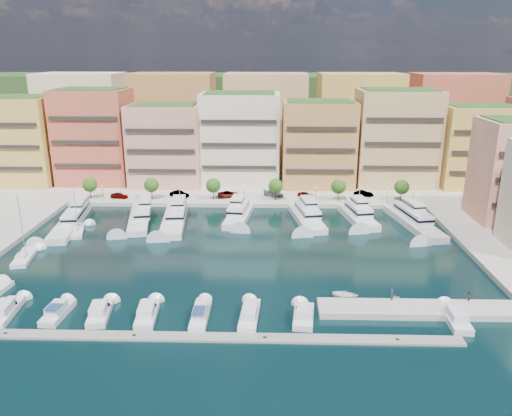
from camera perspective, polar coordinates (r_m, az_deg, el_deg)
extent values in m
plane|color=black|center=(97.49, -2.31, -5.25)|extent=(400.00, 400.00, 0.00)
cube|color=#9E998E|center=(156.43, -0.79, 3.56)|extent=(220.00, 64.00, 2.00)
cube|color=#263E19|center=(203.31, -0.22, 6.82)|extent=(240.00, 40.00, 58.00)
cube|color=gray|center=(71.22, -6.48, -14.57)|extent=(72.00, 2.20, 0.35)
cube|color=#9E998E|center=(80.96, 18.69, -11.25)|extent=(32.00, 5.00, 2.00)
cube|color=gold|center=(159.29, -25.65, 6.88)|extent=(22.00, 16.00, 24.00)
cube|color=black|center=(152.11, -27.03, 6.26)|extent=(20.24, 0.50, 0.90)
cube|color=#20491D|center=(157.85, -26.25, 11.29)|extent=(19.36, 14.08, 0.80)
cube|color=#CB5143|center=(152.26, -17.92, 7.72)|extent=(20.00, 16.00, 26.00)
cube|color=black|center=(144.61, -18.97, 7.13)|extent=(18.40, 0.50, 0.90)
cube|color=#20491D|center=(150.76, -18.40, 12.73)|extent=(17.60, 14.08, 0.80)
cube|color=#E9A082|center=(145.05, -10.20, 7.03)|extent=(20.00, 15.00, 22.00)
cube|color=black|center=(137.60, -10.84, 6.44)|extent=(18.40, 0.50, 0.90)
cube|color=#20491D|center=(143.47, -10.44, 11.51)|extent=(17.60, 13.20, 0.80)
cube|color=#F5E0BD|center=(143.98, -1.78, 7.83)|extent=(22.00, 16.00, 25.00)
cube|color=black|center=(135.87, -1.99, 7.24)|extent=(20.24, 0.50, 0.90)
cube|color=#20491D|center=(142.39, -1.83, 12.95)|extent=(19.36, 14.08, 0.80)
cube|color=#B58144|center=(142.58, 7.11, 7.20)|extent=(20.00, 15.00, 23.00)
cube|color=black|center=(134.99, 7.40, 6.61)|extent=(18.40, 0.50, 0.90)
cube|color=#20491D|center=(140.96, 7.29, 11.96)|extent=(17.60, 13.20, 0.80)
cube|color=tan|center=(147.98, 15.64, 7.65)|extent=(22.00, 16.00, 26.00)
cube|color=black|center=(140.10, 16.42, 7.06)|extent=(20.24, 0.50, 0.90)
cube|color=#20491D|center=(146.43, 16.08, 12.82)|extent=(19.36, 14.08, 0.80)
cube|color=gold|center=(153.23, 23.81, 6.37)|extent=(20.00, 15.00, 22.00)
cube|color=black|center=(146.20, 24.91, 5.76)|extent=(18.40, 0.50, 0.90)
cube|color=#20491D|center=(151.74, 24.34, 10.59)|extent=(17.60, 13.20, 0.80)
cube|color=#F5E0BD|center=(176.19, -19.07, 9.49)|extent=(26.00, 18.00, 30.00)
cube|color=#B58144|center=(168.09, -9.31, 9.87)|extent=(26.00, 18.00, 30.00)
cube|color=tan|center=(165.12, 1.12, 9.95)|extent=(26.00, 18.00, 30.00)
cube|color=gold|center=(167.56, 11.59, 9.72)|extent=(26.00, 18.00, 30.00)
cube|color=#CB5143|center=(175.18, 21.42, 9.21)|extent=(26.00, 18.00, 30.00)
cylinder|color=#473323|center=(136.28, -18.38, 1.63)|extent=(0.24, 0.24, 3.00)
sphere|color=#254D16|center=(135.72, -18.47, 2.54)|extent=(3.80, 3.80, 3.80)
cylinder|color=#473323|center=(131.68, -11.82, 1.63)|extent=(0.24, 0.24, 3.00)
sphere|color=#254D16|center=(131.10, -11.88, 2.57)|extent=(3.80, 3.80, 3.80)
cylinder|color=#473323|center=(128.92, -4.88, 1.60)|extent=(0.24, 0.24, 3.00)
sphere|color=#254D16|center=(128.33, -4.91, 2.57)|extent=(3.80, 3.80, 3.80)
cylinder|color=#473323|center=(128.12, 2.25, 1.55)|extent=(0.24, 0.24, 3.00)
sphere|color=#254D16|center=(127.52, 2.26, 2.52)|extent=(3.80, 3.80, 3.80)
cylinder|color=#473323|center=(129.30, 9.36, 1.48)|extent=(0.24, 0.24, 3.00)
sphere|color=#254D16|center=(128.71, 9.41, 2.44)|extent=(3.80, 3.80, 3.80)
cylinder|color=#473323|center=(132.42, 16.24, 1.38)|extent=(0.24, 0.24, 3.00)
sphere|color=#254D16|center=(131.84, 16.32, 2.32)|extent=(3.80, 3.80, 3.80)
cylinder|color=black|center=(132.74, -17.10, 1.57)|extent=(0.10, 0.10, 4.00)
sphere|color=#FFF2CC|center=(132.22, -17.18, 2.42)|extent=(0.30, 0.30, 0.30)
cylinder|color=black|center=(128.12, -9.45, 1.55)|extent=(0.10, 0.10, 4.00)
sphere|color=#FFF2CC|center=(127.58, -9.49, 2.44)|extent=(0.30, 0.30, 0.30)
cylinder|color=black|center=(125.93, -1.38, 1.51)|extent=(0.10, 0.10, 4.00)
sphere|color=#FFF2CC|center=(125.38, -1.39, 2.41)|extent=(0.30, 0.30, 0.30)
cylinder|color=black|center=(126.29, 6.81, 1.44)|extent=(0.10, 0.10, 4.00)
sphere|color=#FFF2CC|center=(125.74, 6.84, 2.33)|extent=(0.30, 0.30, 0.30)
cylinder|color=black|center=(129.18, 14.78, 1.34)|extent=(0.10, 0.10, 4.00)
sphere|color=#FFF2CC|center=(128.64, 14.85, 2.21)|extent=(0.30, 0.30, 0.30)
cube|color=silver|center=(120.73, -20.37, -1.65)|extent=(7.65, 26.46, 2.30)
cube|color=silver|center=(122.42, -20.03, -0.34)|extent=(5.32, 14.71, 1.80)
cube|color=black|center=(122.42, -20.03, -0.34)|extent=(5.39, 14.78, 0.55)
cube|color=silver|center=(123.82, -19.77, 0.66)|extent=(3.53, 8.11, 1.40)
cylinder|color=#B2B2B7|center=(124.80, -19.59, 1.57)|extent=(0.14, 0.14, 1.80)
cube|color=silver|center=(118.25, -13.18, -1.38)|extent=(8.31, 21.58, 2.30)
cube|color=silver|center=(119.56, -13.00, -0.12)|extent=(5.69, 12.10, 1.80)
cube|color=black|center=(119.56, -13.00, -0.12)|extent=(5.76, 12.17, 0.55)
cube|color=silver|center=(120.67, -12.85, 0.85)|extent=(3.74, 6.72, 1.40)
cylinder|color=#B2B2B7|center=(121.42, -12.76, 1.74)|extent=(0.14, 0.14, 1.80)
cube|color=black|center=(118.39, -13.16, -1.59)|extent=(8.37, 21.64, 0.35)
cube|color=silver|center=(115.79, -9.32, -1.55)|extent=(7.09, 22.91, 2.30)
cube|color=silver|center=(117.25, -9.17, -0.24)|extent=(5.19, 12.73, 1.80)
cube|color=black|center=(117.25, -9.17, -0.24)|extent=(5.26, 12.80, 0.55)
cube|color=silver|center=(118.48, -9.05, 0.76)|extent=(3.56, 7.02, 1.40)
cylinder|color=#B2B2B7|center=(119.31, -8.97, 1.69)|extent=(0.14, 0.14, 1.80)
cube|color=silver|center=(116.76, -1.99, -1.15)|extent=(6.55, 17.01, 2.30)
cube|color=silver|center=(117.70, -1.95, 0.05)|extent=(4.82, 9.51, 1.80)
cube|color=black|center=(117.70, -1.95, 0.05)|extent=(4.88, 9.58, 0.55)
cube|color=silver|center=(118.49, -1.92, 0.98)|extent=(3.31, 5.27, 1.40)
cylinder|color=#B2B2B7|center=(119.00, -1.90, 1.85)|extent=(0.14, 0.14, 1.80)
cube|color=silver|center=(115.68, 5.79, -1.42)|extent=(8.12, 19.60, 2.30)
cube|color=silver|center=(116.84, 5.75, -0.16)|extent=(5.73, 11.01, 1.80)
cube|color=black|center=(116.84, 5.75, -0.16)|extent=(5.80, 11.08, 0.55)
cube|color=silver|center=(117.83, 5.73, 0.80)|extent=(3.84, 6.14, 1.40)
cylinder|color=#B2B2B7|center=(118.48, 5.71, 1.70)|extent=(0.14, 0.14, 1.80)
cube|color=black|center=(115.83, 5.78, -1.63)|extent=(8.18, 19.66, 0.35)
cube|color=silver|center=(118.35, 11.57, -1.25)|extent=(7.59, 17.13, 2.30)
cube|color=silver|center=(119.28, 11.50, -0.06)|extent=(5.43, 9.65, 1.80)
cube|color=black|center=(119.28, 11.50, -0.06)|extent=(5.50, 9.72, 0.55)
cube|color=silver|center=(120.06, 11.45, 0.85)|extent=(3.67, 5.39, 1.40)
cylinder|color=#B2B2B7|center=(120.57, 11.41, 1.72)|extent=(0.14, 0.14, 1.80)
cube|color=silver|center=(117.90, 17.54, -1.80)|extent=(8.87, 23.81, 2.30)
cube|color=silver|center=(119.40, 17.34, -0.51)|extent=(6.13, 13.32, 1.80)
cube|color=black|center=(119.40, 17.34, -0.51)|extent=(6.20, 13.39, 0.55)
cube|color=silver|center=(120.66, 17.18, 0.49)|extent=(4.05, 7.40, 1.40)
cylinder|color=#B2B2B7|center=(121.52, 17.08, 1.41)|extent=(0.14, 0.14, 1.80)
cube|color=silver|center=(84.78, -26.64, -10.72)|extent=(3.51, 8.99, 1.40)
cube|color=silver|center=(83.88, -26.90, -10.06)|extent=(2.48, 4.39, 1.10)
cube|color=black|center=(85.35, -26.33, -9.69)|extent=(1.93, 0.29, 0.55)
cube|color=silver|center=(81.46, -21.68, -11.21)|extent=(3.06, 7.39, 1.40)
cube|color=silver|center=(80.58, -21.88, -10.51)|extent=(2.25, 3.60, 1.10)
cube|color=black|center=(81.86, -21.47, -10.21)|extent=(1.87, 0.22, 0.55)
cube|color=navy|center=(79.55, -22.20, -10.44)|extent=(1.95, 2.28, 0.12)
cube|color=silver|center=(79.23, -17.38, -11.57)|extent=(3.74, 7.75, 1.40)
cube|color=silver|center=(78.31, -17.55, -10.86)|extent=(2.63, 3.83, 1.10)
cube|color=black|center=(79.66, -17.19, -10.52)|extent=(2.01, 0.36, 0.55)
cube|color=silver|center=(77.28, -12.29, -11.91)|extent=(3.39, 8.24, 1.40)
cube|color=silver|center=(76.32, -12.43, -11.20)|extent=(2.46, 4.02, 1.10)
cube|color=black|center=(77.81, -12.13, -10.80)|extent=(2.00, 0.26, 0.55)
cube|color=silver|center=(75.83, -6.32, -12.19)|extent=(2.38, 8.96, 1.40)
cube|color=silver|center=(74.81, -6.40, -11.50)|extent=(1.86, 4.30, 1.10)
cube|color=black|center=(76.48, -6.21, -11.01)|extent=(1.71, 0.10, 0.55)
cube|color=navy|center=(73.51, -6.54, -11.52)|extent=(1.67, 2.69, 0.12)
cube|color=silver|center=(75.22, -0.73, -12.34)|extent=(3.11, 8.97, 1.40)
cube|color=silver|center=(74.19, -0.75, -11.64)|extent=(2.27, 4.35, 1.10)
cube|color=black|center=(75.86, -0.70, -11.16)|extent=(1.86, 0.21, 0.55)
cube|color=silver|center=(75.34, 5.45, -12.37)|extent=(3.56, 7.32, 1.40)
cube|color=silver|center=(74.40, 5.50, -11.64)|extent=(2.56, 3.60, 1.10)
cube|color=black|center=(75.75, 5.43, -11.29)|extent=(2.05, 0.31, 0.55)
cube|color=silver|center=(79.93, 21.79, -11.79)|extent=(2.98, 8.16, 1.40)
cube|color=silver|center=(79.00, 21.99, -11.10)|extent=(2.26, 3.94, 1.10)
cube|color=black|center=(80.45, 21.58, -10.72)|extent=(1.99, 0.15, 0.55)
cube|color=silver|center=(115.17, -19.79, -2.57)|extent=(5.10, 9.42, 1.20)
cube|color=silver|center=(114.09, -19.99, -2.30)|extent=(2.18, 2.62, 0.60)
cylinder|color=#B2B2B7|center=(113.60, -20.05, 0.64)|extent=(0.14, 0.14, 12.00)
cylinder|color=#B2B2B7|center=(113.47, -20.11, -2.04)|extent=(1.22, 3.93, 0.10)
cube|color=silver|center=(104.47, -24.92, -5.24)|extent=(4.32, 9.14, 1.20)
cube|color=silver|center=(103.43, -25.19, -4.96)|extent=(2.04, 2.46, 0.60)
cylinder|color=#B2B2B7|center=(102.66, -25.28, -1.74)|extent=(0.14, 0.14, 12.00)
cylinder|color=#B2B2B7|center=(102.82, -25.34, -4.69)|extent=(0.80, 3.91, 0.10)
imported|color=white|center=(82.23, 10.18, -9.73)|extent=(4.59, 3.63, 0.86)
imported|color=beige|center=(83.18, 15.61, -9.81)|extent=(1.80, 1.63, 0.84)
imported|color=gray|center=(134.64, -15.36, 1.39)|extent=(4.77, 2.57, 1.54)
imported|color=gray|center=(132.37, -8.76, 1.58)|extent=(5.40, 3.60, 1.68)
imported|color=gray|center=(130.97, -3.12, 1.58)|extent=(6.29, 3.91, 1.62)
imported|color=gray|center=(131.86, 2.04, 1.69)|extent=(5.76, 3.76, 1.55)
imported|color=gray|center=(131.78, 5.66, 1.57)|extent=(4.39, 2.93, 1.39)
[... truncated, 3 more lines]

